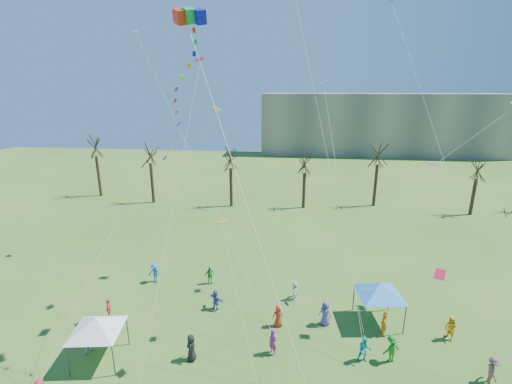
# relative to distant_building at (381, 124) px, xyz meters

# --- Properties ---
(distant_building) EXTENTS (60.00, 14.00, 15.00)m
(distant_building) POSITION_rel_distant_building_xyz_m (0.00, 0.00, 0.00)
(distant_building) COLOR gray
(distant_building) RESTS_ON ground
(bare_tree_row) EXTENTS (69.27, 7.91, 9.92)m
(bare_tree_row) POSITION_rel_distant_building_xyz_m (-22.02, -45.79, -0.98)
(bare_tree_row) COLOR black
(bare_tree_row) RESTS_ON ground
(big_box_kite) EXTENTS (5.17, 6.77, 22.62)m
(big_box_kite) POSITION_rel_distant_building_xyz_m (-27.24, -76.40, 8.36)
(big_box_kite) COLOR red
(big_box_kite) RESTS_ON ground
(canopy_tent_white) EXTENTS (4.04, 4.04, 3.06)m
(canopy_tent_white) POSITION_rel_distant_building_xyz_m (-33.09, -78.02, -4.90)
(canopy_tent_white) COLOR #3F3F44
(canopy_tent_white) RESTS_ON ground
(canopy_tent_blue) EXTENTS (4.21, 4.21, 3.18)m
(canopy_tent_blue) POSITION_rel_distant_building_xyz_m (-15.11, -72.14, -4.81)
(canopy_tent_blue) COLOR #3F3F44
(canopy_tent_blue) RESTS_ON ground
(festival_crowd) EXTENTS (25.70, 14.43, 1.85)m
(festival_crowd) POSITION_rel_distant_building_xyz_m (-21.69, -75.77, -6.65)
(festival_crowd) COLOR red
(festival_crowd) RESTS_ON ground
(small_kites_aloft) EXTENTS (30.92, 18.37, 32.84)m
(small_kites_aloft) POSITION_rel_distant_building_xyz_m (-21.49, -71.20, 6.41)
(small_kites_aloft) COLOR orange
(small_kites_aloft) RESTS_ON ground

